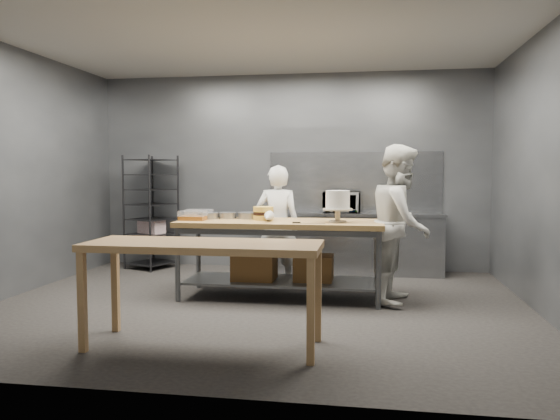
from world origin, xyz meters
name	(u,v)px	position (x,y,z in m)	size (l,w,h in m)	color
ground	(258,305)	(0.00, 0.00, 0.00)	(6.00, 6.00, 0.00)	black
back_wall	(290,172)	(0.00, 2.50, 1.50)	(6.00, 0.04, 3.00)	#4C4F54
work_table	(280,250)	(0.19, 0.42, 0.57)	(2.40, 0.90, 0.92)	olive
near_counter	(203,252)	(-0.17, -1.48, 0.81)	(2.00, 0.70, 0.90)	olive
back_counter	(353,242)	(1.00, 2.18, 0.45)	(2.60, 0.60, 0.90)	slate
splashback_panel	(354,181)	(1.00, 2.48, 1.35)	(2.60, 0.02, 0.90)	slate
speed_rack	(151,213)	(-2.12, 2.10, 0.86)	(0.81, 0.83, 1.75)	black
chef_behind	(278,226)	(0.05, 1.08, 0.79)	(0.58, 0.38, 1.58)	white
chef_right	(401,224)	(1.58, 0.45, 0.90)	(0.88, 0.68, 1.81)	silver
microwave	(342,202)	(0.82, 2.18, 1.05)	(0.54, 0.37, 0.30)	black
frosted_cake_stand	(338,202)	(0.87, 0.31, 1.15)	(0.34, 0.34, 0.36)	#B4A890
layer_cake	(263,213)	(-0.03, 0.48, 1.00)	(0.24, 0.24, 0.16)	#F5B54E
cake_pans	(231,215)	(-0.47, 0.63, 0.96)	(0.77, 0.40, 0.07)	gray
piping_bag	(268,217)	(0.08, 0.21, 0.98)	(0.12, 0.12, 0.38)	silver
offset_spatula	(304,223)	(0.51, 0.12, 0.93)	(0.36, 0.02, 0.02)	slate
pastry_clamshells	(196,215)	(-0.86, 0.45, 0.98)	(0.32, 0.48, 0.11)	#96541E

